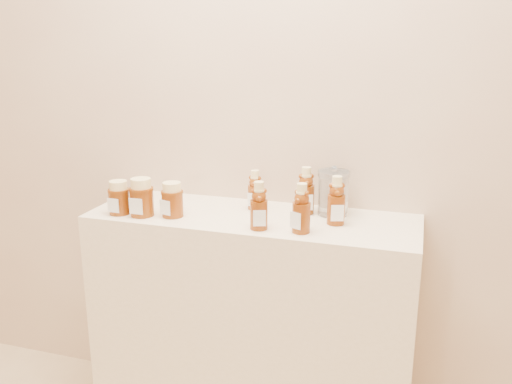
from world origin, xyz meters
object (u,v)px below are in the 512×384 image
(display_table, at_px, (252,326))
(bear_bottle_back_left, at_px, (255,187))
(glass_canister, at_px, (333,191))
(bear_bottle_front_left, at_px, (259,202))
(honey_jar_left, at_px, (142,197))

(display_table, bearing_deg, bear_bottle_back_left, 99.83)
(glass_canister, bearing_deg, bear_bottle_back_left, -176.52)
(bear_bottle_front_left, height_order, glass_canister, bear_bottle_front_left)
(honey_jar_left, bearing_deg, display_table, 17.61)
(display_table, height_order, honey_jar_left, honey_jar_left)
(glass_canister, bearing_deg, bear_bottle_front_left, -132.75)
(honey_jar_left, bearing_deg, glass_canister, 19.01)
(bear_bottle_back_left, height_order, honey_jar_left, bear_bottle_back_left)
(bear_bottle_back_left, height_order, glass_canister, glass_canister)
(bear_bottle_back_left, xyz_separation_m, bear_bottle_front_left, (0.08, -0.21, 0.01))
(bear_bottle_front_left, distance_m, honey_jar_left, 0.45)
(bear_bottle_back_left, relative_size, bear_bottle_front_left, 0.91)
(display_table, bearing_deg, glass_canister, 20.12)
(display_table, distance_m, glass_canister, 0.62)
(display_table, distance_m, honey_jar_left, 0.66)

